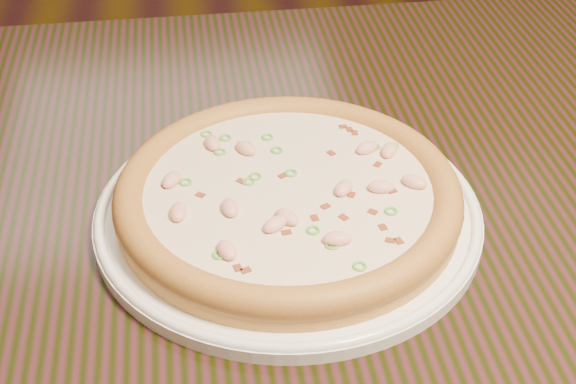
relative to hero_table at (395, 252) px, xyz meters
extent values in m
plane|color=black|center=(-0.30, 0.89, -0.65)|extent=(9.00, 9.00, 0.00)
cube|color=black|center=(0.00, 0.00, 0.08)|extent=(1.20, 0.80, 0.04)
cylinder|color=white|center=(-0.12, -0.05, 0.10)|extent=(0.35, 0.35, 0.01)
torus|color=white|center=(-0.12, -0.05, 0.11)|extent=(0.34, 0.34, 0.01)
cylinder|color=#D3954B|center=(-0.12, -0.05, 0.12)|extent=(0.30, 0.30, 0.02)
torus|color=#C08235|center=(-0.12, -0.05, 0.13)|extent=(0.31, 0.31, 0.03)
cylinder|color=beige|center=(-0.12, -0.05, 0.13)|extent=(0.26, 0.26, 0.00)
ellipsoid|color=#F2B29E|center=(-0.04, 0.00, 0.14)|extent=(0.03, 0.02, 0.01)
ellipsoid|color=#F2B29E|center=(-0.02, -0.01, 0.14)|extent=(0.02, 0.03, 0.01)
ellipsoid|color=#F2B29E|center=(-0.09, -0.13, 0.14)|extent=(0.02, 0.02, 0.01)
ellipsoid|color=#F2B29E|center=(-0.22, -0.03, 0.14)|extent=(0.02, 0.03, 0.01)
ellipsoid|color=#F2B29E|center=(-0.18, 0.03, 0.14)|extent=(0.02, 0.03, 0.01)
ellipsoid|color=#F2B29E|center=(-0.15, 0.01, 0.14)|extent=(0.03, 0.03, 0.01)
ellipsoid|color=#F2B29E|center=(-0.22, -0.08, 0.14)|extent=(0.02, 0.03, 0.01)
ellipsoid|color=#F2B29E|center=(-0.04, -0.07, 0.14)|extent=(0.03, 0.02, 0.01)
ellipsoid|color=#F2B29E|center=(-0.14, -0.10, 0.14)|extent=(0.03, 0.03, 0.01)
ellipsoid|color=#F2B29E|center=(-0.18, -0.13, 0.14)|extent=(0.02, 0.03, 0.01)
ellipsoid|color=#F2B29E|center=(-0.17, -0.08, 0.14)|extent=(0.02, 0.03, 0.01)
ellipsoid|color=#F2B29E|center=(-0.07, -0.06, 0.14)|extent=(0.03, 0.03, 0.01)
ellipsoid|color=#F2B29E|center=(-0.01, -0.06, 0.14)|extent=(0.03, 0.03, 0.01)
ellipsoid|color=#F2B29E|center=(-0.13, -0.10, 0.14)|extent=(0.03, 0.03, 0.01)
cube|color=maroon|center=(-0.04, -0.14, 0.13)|extent=(0.01, 0.01, 0.00)
cube|color=maroon|center=(-0.05, -0.09, 0.13)|extent=(0.01, 0.01, 0.00)
cube|color=maroon|center=(-0.12, -0.03, 0.13)|extent=(0.01, 0.01, 0.00)
cube|color=maroon|center=(-0.07, 0.00, 0.13)|extent=(0.01, 0.01, 0.00)
cube|color=maroon|center=(-0.04, 0.00, 0.13)|extent=(0.01, 0.01, 0.00)
cube|color=maroon|center=(-0.13, -0.11, 0.13)|extent=(0.01, 0.01, 0.00)
cube|color=maroon|center=(-0.10, -0.10, 0.13)|extent=(0.01, 0.01, 0.00)
cube|color=maroon|center=(-0.05, 0.04, 0.13)|extent=(0.01, 0.01, 0.00)
cube|color=maroon|center=(-0.07, -0.07, 0.13)|extent=(0.01, 0.01, 0.00)
cube|color=maroon|center=(-0.17, -0.15, 0.13)|extent=(0.01, 0.01, 0.00)
cube|color=maroon|center=(-0.20, -0.05, 0.13)|extent=(0.01, 0.01, 0.00)
cube|color=maroon|center=(-0.03, -0.07, 0.13)|extent=(0.01, 0.01, 0.00)
cube|color=maroon|center=(-0.05, -0.12, 0.13)|extent=(0.01, 0.01, 0.00)
cube|color=maroon|center=(-0.05, -0.13, 0.13)|extent=(0.01, 0.01, 0.00)
cube|color=maroon|center=(-0.04, 0.03, 0.13)|extent=(0.01, 0.01, 0.00)
cube|color=maroon|center=(-0.16, -0.04, 0.13)|extent=(0.01, 0.01, 0.00)
cube|color=maroon|center=(-0.17, -0.15, 0.13)|extent=(0.01, 0.01, 0.00)
cube|color=maroon|center=(-0.23, -0.03, 0.13)|extent=(0.01, 0.01, 0.00)
cube|color=maroon|center=(-0.09, -0.08, 0.13)|extent=(0.01, 0.01, 0.00)
cube|color=maroon|center=(-0.05, 0.04, 0.13)|extent=(0.01, 0.01, 0.00)
cube|color=maroon|center=(-0.03, -0.03, 0.13)|extent=(0.01, 0.01, 0.00)
cube|color=maroon|center=(-0.08, -0.10, 0.13)|extent=(0.01, 0.01, 0.00)
torus|color=#58A33F|center=(-0.10, -0.13, 0.13)|extent=(0.02, 0.02, 0.00)
torus|color=#58A33F|center=(-0.13, 0.03, 0.13)|extent=(0.02, 0.02, 0.00)
torus|color=#58A33F|center=(-0.21, -0.03, 0.13)|extent=(0.02, 0.02, 0.00)
torus|color=#58A33F|center=(-0.19, 0.05, 0.13)|extent=(0.01, 0.01, 0.00)
torus|color=#58A33F|center=(-0.03, 0.00, 0.13)|extent=(0.02, 0.02, 0.00)
torus|color=#58A33F|center=(-0.11, -0.11, 0.13)|extent=(0.02, 0.02, 0.00)
torus|color=#58A33F|center=(-0.15, -0.03, 0.13)|extent=(0.02, 0.02, 0.00)
torus|color=#58A33F|center=(-0.18, 0.01, 0.13)|extent=(0.01, 0.01, 0.00)
torus|color=#58A33F|center=(-0.19, -0.13, 0.13)|extent=(0.01, 0.01, 0.00)
torus|color=#58A33F|center=(-0.15, 0.02, 0.13)|extent=(0.01, 0.01, 0.00)
torus|color=#58A33F|center=(-0.01, 0.00, 0.13)|extent=(0.02, 0.02, 0.00)
torus|color=#58A33F|center=(-0.11, -0.03, 0.13)|extent=(0.01, 0.01, 0.00)
torus|color=#58A33F|center=(-0.17, 0.04, 0.13)|extent=(0.02, 0.02, 0.00)
torus|color=#58A33F|center=(-0.04, -0.10, 0.13)|extent=(0.01, 0.01, 0.00)
torus|color=#58A33F|center=(-0.12, 0.01, 0.13)|extent=(0.01, 0.01, 0.00)
torus|color=#58A33F|center=(-0.15, -0.04, 0.13)|extent=(0.02, 0.02, 0.00)
torus|color=#58A33F|center=(-0.08, -0.16, 0.13)|extent=(0.02, 0.02, 0.00)
camera|label=1|loc=(-0.20, -0.61, 0.55)|focal=50.00mm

